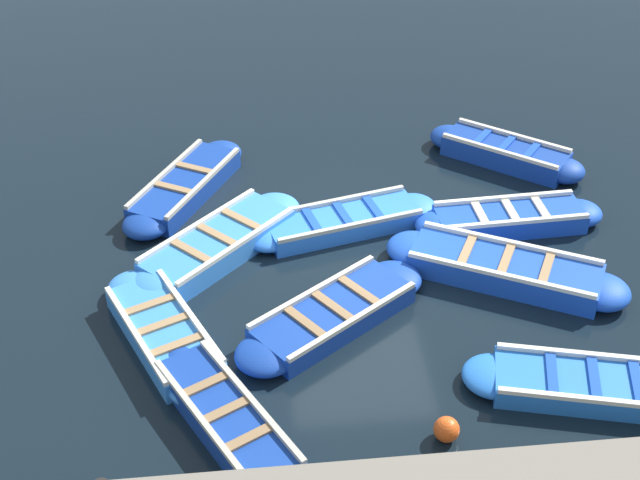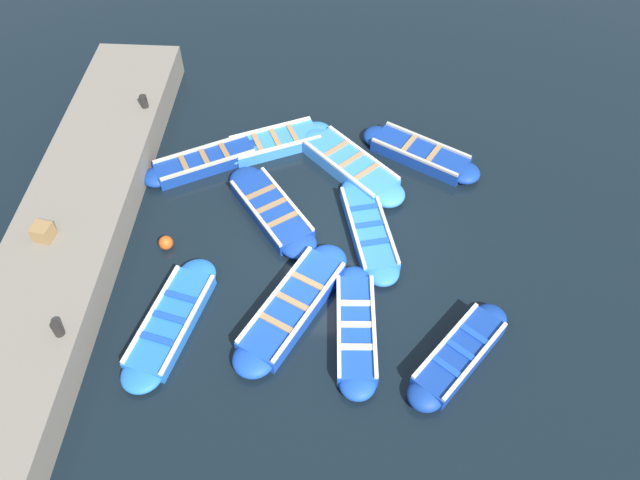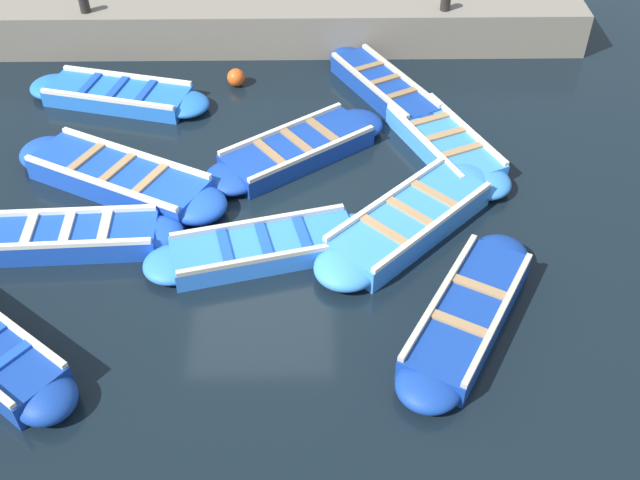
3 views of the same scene
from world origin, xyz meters
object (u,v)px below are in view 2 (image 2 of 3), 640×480
boat_broadside (356,329)px  wooden_crate (43,232)px  boat_end_of_row (420,154)px  boat_inner_gap (276,143)px  boat_stern_in (293,307)px  bollard_north (57,329)px  buoy_orange_near (166,243)px  boat_outer_left (271,210)px  boat_bow_out (369,229)px  boat_near_quay (205,162)px  bollard_mid_north (144,101)px  boat_centre (171,321)px  boat_tucked (350,166)px  boat_alongside (459,355)px

boat_broadside → wooden_crate: wooden_crate is taller
boat_end_of_row → boat_inner_gap: size_ratio=1.02×
boat_inner_gap → boat_stern_in: 5.42m
boat_end_of_row → bollard_north: bearing=-139.3°
wooden_crate → buoy_orange_near: bearing=13.6°
boat_outer_left → wooden_crate: 5.26m
bollard_north → boat_bow_out: bearing=31.4°
boat_near_quay → boat_broadside: (4.13, -4.92, -0.00)m
boat_stern_in → boat_broadside: bearing=-18.6°
boat_broadside → bollard_north: bearing=-171.3°
bollard_north → bollard_mid_north: size_ratio=1.00×
boat_bow_out → bollard_mid_north: bollard_mid_north is taller
boat_centre → boat_bow_out: bearing=34.3°
boat_tucked → bollard_mid_north: 5.85m
boat_broadside → boat_bow_out: size_ratio=0.94×
boat_alongside → boat_stern_in: bearing=164.4°
boat_near_quay → wooden_crate: wooden_crate is taller
boat_broadside → boat_end_of_row: bearing=73.9°
boat_near_quay → boat_stern_in: bearing=-58.4°
boat_broadside → boat_bow_out: boat_broadside is taller
bollard_mid_north → boat_alongside: bearing=-40.0°
boat_centre → boat_inner_gap: size_ratio=1.09×
boat_centre → bollard_mid_north: bollard_mid_north is taller
boat_inner_gap → boat_bow_out: (2.58, -2.95, -0.01)m
boat_broadside → boat_bow_out: (0.24, 2.86, -0.02)m
wooden_crate → boat_end_of_row: bearing=25.1°
boat_centre → wooden_crate: (-3.04, 1.56, 0.95)m
boat_end_of_row → boat_broadside: 5.80m
boat_tucked → boat_stern_in: bearing=-104.0°
boat_bow_out → bollard_mid_north: bearing=151.3°
boat_inner_gap → bollard_north: (-3.57, -6.71, 0.91)m
boat_near_quay → boat_bow_out: size_ratio=0.93×
boat_alongside → boat_outer_left: 5.78m
boat_outer_left → bollard_mid_north: size_ratio=9.56×
boat_tucked → boat_alongside: 6.02m
boat_tucked → boat_end_of_row: size_ratio=0.96×
bollard_north → boat_end_of_row: bearing=40.7°
boat_inner_gap → boat_bow_out: boat_inner_gap is taller
boat_tucked → wooden_crate: size_ratio=8.26×
boat_inner_gap → boat_alongside: boat_alongside is taller
boat_inner_gap → wooden_crate: (-4.69, -4.29, 0.93)m
bollard_north → buoy_orange_near: 3.42m
bollard_mid_north → boat_outer_left: bearing=-38.0°
boat_near_quay → buoy_orange_near: (-0.45, -2.81, -0.01)m
bollard_mid_north → boat_near_quay: bearing=-36.4°
boat_inner_gap → boat_end_of_row: bearing=-3.4°
wooden_crate → boat_bow_out: bearing=10.4°
boat_end_of_row → boat_stern_in: (-3.00, -5.10, 0.01)m
boat_near_quay → buoy_orange_near: boat_near_quay is taller
boat_near_quay → boat_alongside: boat_alongside is taller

